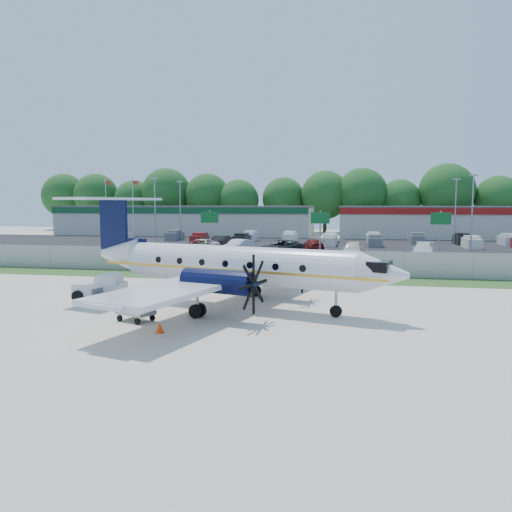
% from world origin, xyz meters
% --- Properties ---
extents(ground, '(170.00, 170.00, 0.00)m').
position_xyz_m(ground, '(0.00, 0.00, 0.00)').
color(ground, beige).
rests_on(ground, ground).
extents(grass_verge, '(170.00, 4.00, 0.02)m').
position_xyz_m(grass_verge, '(0.00, 12.00, 0.01)').
color(grass_verge, '#2D561E').
rests_on(grass_verge, ground).
extents(access_road, '(170.00, 8.00, 0.02)m').
position_xyz_m(access_road, '(0.00, 19.00, 0.01)').
color(access_road, black).
rests_on(access_road, ground).
extents(parking_lot, '(170.00, 32.00, 0.02)m').
position_xyz_m(parking_lot, '(0.00, 40.00, 0.01)').
color(parking_lot, black).
rests_on(parking_lot, ground).
extents(perimeter_fence, '(120.00, 0.06, 1.99)m').
position_xyz_m(perimeter_fence, '(0.00, 14.00, 1.00)').
color(perimeter_fence, gray).
rests_on(perimeter_fence, ground).
extents(building_west, '(46.40, 12.40, 5.24)m').
position_xyz_m(building_west, '(-24.00, 61.98, 2.63)').
color(building_west, beige).
rests_on(building_west, ground).
extents(building_east, '(44.40, 12.40, 5.24)m').
position_xyz_m(building_east, '(26.00, 61.98, 2.63)').
color(building_east, beige).
rests_on(building_east, ground).
extents(sign_left, '(1.80, 0.26, 5.00)m').
position_xyz_m(sign_left, '(-8.00, 22.91, 3.61)').
color(sign_left, gray).
rests_on(sign_left, ground).
extents(sign_mid, '(1.80, 0.26, 5.00)m').
position_xyz_m(sign_mid, '(3.00, 22.91, 3.61)').
color(sign_mid, gray).
rests_on(sign_mid, ground).
extents(sign_right, '(1.80, 0.26, 5.00)m').
position_xyz_m(sign_right, '(14.00, 22.91, 3.61)').
color(sign_right, gray).
rests_on(sign_right, ground).
extents(flagpole_west, '(1.06, 0.12, 10.00)m').
position_xyz_m(flagpole_west, '(-35.92, 55.00, 5.64)').
color(flagpole_west, silver).
rests_on(flagpole_west, ground).
extents(flagpole_east, '(1.06, 0.12, 10.00)m').
position_xyz_m(flagpole_east, '(-30.92, 55.00, 5.64)').
color(flagpole_east, silver).
rests_on(flagpole_east, ground).
extents(light_pole_nw, '(0.90, 0.35, 9.09)m').
position_xyz_m(light_pole_nw, '(-20.00, 38.00, 5.23)').
color(light_pole_nw, gray).
rests_on(light_pole_nw, ground).
extents(light_pole_ne, '(0.90, 0.35, 9.09)m').
position_xyz_m(light_pole_ne, '(20.00, 38.00, 5.23)').
color(light_pole_ne, gray).
rests_on(light_pole_ne, ground).
extents(light_pole_sw, '(0.90, 0.35, 9.09)m').
position_xyz_m(light_pole_sw, '(-20.00, 48.00, 5.23)').
color(light_pole_sw, gray).
rests_on(light_pole_sw, ground).
extents(light_pole_se, '(0.90, 0.35, 9.09)m').
position_xyz_m(light_pole_se, '(20.00, 48.00, 5.23)').
color(light_pole_se, gray).
rests_on(light_pole_se, ground).
extents(tree_line, '(112.00, 6.00, 14.00)m').
position_xyz_m(tree_line, '(0.00, 74.00, 0.00)').
color(tree_line, '#184C16').
rests_on(tree_line, ground).
extents(aircraft, '(19.71, 19.26, 6.02)m').
position_xyz_m(aircraft, '(-0.50, 1.13, 2.33)').
color(aircraft, silver).
rests_on(aircraft, ground).
extents(pushback_tug, '(2.95, 2.25, 1.51)m').
position_xyz_m(pushback_tug, '(-8.40, 1.56, 0.72)').
color(pushback_tug, silver).
rests_on(pushback_tug, ground).
extents(baggage_cart_near, '(1.89, 1.38, 0.89)m').
position_xyz_m(baggage_cart_near, '(-7.28, 0.18, 0.42)').
color(baggage_cart_near, gray).
rests_on(baggage_cart_near, ground).
extents(baggage_cart_far, '(2.01, 1.63, 0.92)m').
position_xyz_m(baggage_cart_far, '(-4.14, -3.17, 0.43)').
color(baggage_cart_far, gray).
rests_on(baggage_cart_far, ground).
extents(cone_port_wing, '(0.35, 0.35, 0.50)m').
position_xyz_m(cone_port_wing, '(-2.16, -5.05, 0.24)').
color(cone_port_wing, '#FE3D08').
rests_on(cone_port_wing, ground).
extents(cone_starboard_wing, '(0.37, 0.37, 0.52)m').
position_xyz_m(cone_starboard_wing, '(-6.77, 9.25, 0.25)').
color(cone_starboard_wing, '#FE3D08').
rests_on(cone_starboard_wing, ground).
extents(road_car_west, '(6.04, 3.97, 1.63)m').
position_xyz_m(road_car_west, '(-23.43, 17.70, 0.00)').
color(road_car_west, silver).
rests_on(road_car_west, ground).
extents(road_car_mid, '(5.01, 2.65, 1.38)m').
position_xyz_m(road_car_mid, '(10.41, 21.02, 0.00)').
color(road_car_mid, navy).
rests_on(road_car_mid, ground).
extents(parked_car_a, '(3.52, 6.09, 1.60)m').
position_xyz_m(parked_car_a, '(-10.91, 29.24, 0.00)').
color(parked_car_a, beige).
rests_on(parked_car_a, ground).
extents(parked_car_b, '(3.26, 5.23, 1.63)m').
position_xyz_m(parked_car_b, '(-6.63, 29.60, 0.00)').
color(parked_car_b, silver).
rests_on(parked_car_b, ground).
extents(parked_car_c, '(4.97, 6.74, 1.70)m').
position_xyz_m(parked_car_c, '(-1.59, 28.58, 0.00)').
color(parked_car_c, black).
rests_on(parked_car_c, ground).
extents(parked_car_d, '(2.53, 5.22, 1.72)m').
position_xyz_m(parked_car_d, '(6.15, 28.40, 0.00)').
color(parked_car_d, beige).
rests_on(parked_car_d, ground).
extents(parked_car_e, '(3.09, 5.64, 1.55)m').
position_xyz_m(parked_car_e, '(13.44, 29.33, 0.00)').
color(parked_car_e, silver).
rests_on(parked_car_e, ground).
extents(parked_car_f, '(2.54, 5.28, 1.67)m').
position_xyz_m(parked_car_f, '(-9.91, 35.53, 0.00)').
color(parked_car_f, black).
rests_on(parked_car_f, ground).
extents(parked_car_g, '(3.38, 4.98, 1.34)m').
position_xyz_m(parked_car_g, '(1.37, 35.54, 0.00)').
color(parked_car_g, maroon).
rests_on(parked_car_g, ground).
extents(far_parking_rows, '(56.00, 10.00, 1.60)m').
position_xyz_m(far_parking_rows, '(0.00, 45.00, 0.00)').
color(far_parking_rows, gray).
rests_on(far_parking_rows, ground).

